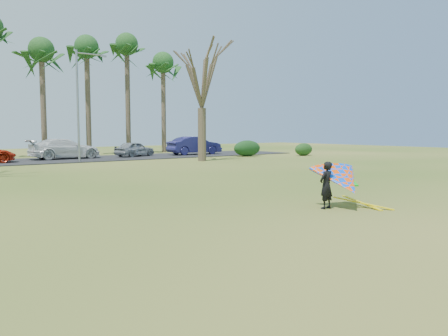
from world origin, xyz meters
TOP-DOWN VIEW (x-y plane):
  - ground at (0.00, 0.00)m, footprint 100.00×100.00m
  - parking_strip at (0.00, 25.00)m, footprint 46.00×7.00m
  - palm_6 at (2.00, 31.00)m, footprint 4.84×4.84m
  - palm_7 at (6.00, 31.00)m, footprint 4.84×4.84m
  - palm_8 at (10.00, 31.00)m, footprint 4.84×4.84m
  - palm_9 at (14.00, 31.00)m, footprint 4.84×4.84m
  - bare_tree_right at (10.00, 18.00)m, footprint 6.27×6.27m
  - streetlight at (2.16, 22.00)m, footprint 2.28×0.18m
  - hedge_near at (16.52, 20.44)m, footprint 2.85×1.29m
  - hedge_far at (21.26, 18.05)m, footprint 2.05×0.97m
  - car_3 at (2.18, 25.87)m, footprint 5.55×2.38m
  - car_4 at (7.98, 25.41)m, footprint 4.06×2.71m
  - car_5 at (13.79, 24.84)m, footprint 5.14×1.98m
  - kite_flyer at (2.02, -1.17)m, footprint 2.13×2.39m

SIDE VIEW (x-z plane):
  - ground at x=0.00m, z-range 0.00..0.00m
  - parking_strip at x=0.00m, z-range 0.00..0.06m
  - hedge_far at x=21.26m, z-range 0.00..1.14m
  - car_4 at x=7.98m, z-range 0.06..1.34m
  - hedge_near at x=16.52m, z-range 0.00..1.42m
  - kite_flyer at x=2.02m, z-range -0.17..1.85m
  - car_3 at x=2.18m, z-range 0.06..1.65m
  - car_5 at x=13.79m, z-range 0.06..1.73m
  - streetlight at x=2.16m, z-range 0.46..8.46m
  - bare_tree_right at x=10.00m, z-range 1.96..11.17m
  - palm_6 at x=2.00m, z-range 3.75..14.59m
  - palm_9 at x=14.00m, z-range 3.75..14.59m
  - palm_7 at x=6.00m, z-range 4.08..15.62m
  - palm_8 at x=10.00m, z-range 4.40..16.64m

